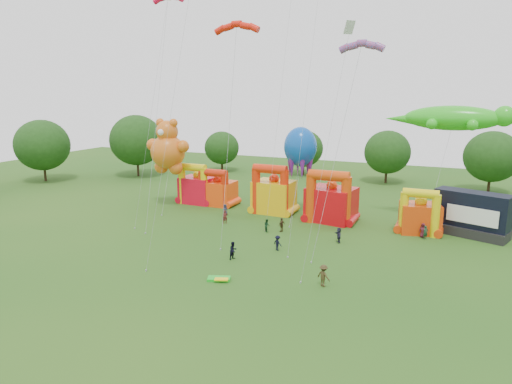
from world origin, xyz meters
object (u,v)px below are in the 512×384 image
at_px(bouncy_castle_0, 197,188).
at_px(gecko_kite, 445,150).
at_px(spectator_4, 282,225).
at_px(bouncy_castle_2, 273,194).
at_px(stage_trailer, 471,214).
at_px(octopus_kite, 299,165).
at_px(teddy_bear_kite, 167,161).
at_px(spectator_0, 225,210).

xyz_separation_m(bouncy_castle_0, gecko_kite, (33.81, 1.74, 7.09)).
bearing_deg(spectator_4, bouncy_castle_2, -130.49).
relative_size(stage_trailer, octopus_kite, 0.73).
relative_size(bouncy_castle_0, octopus_kite, 0.52).
bearing_deg(stage_trailer, teddy_bear_kite, -176.01).
bearing_deg(gecko_kite, teddy_bear_kite, -171.37).
bearing_deg(teddy_bear_kite, octopus_kite, 9.91).
bearing_deg(stage_trailer, spectator_4, -159.68).
relative_size(stage_trailer, teddy_bear_kite, 0.68).
distance_m(bouncy_castle_0, spectator_4, 18.92).
bearing_deg(spectator_4, stage_trailer, 131.56).
distance_m(stage_trailer, spectator_4, 21.93).
bearing_deg(gecko_kite, bouncy_castle_0, -177.05).
relative_size(bouncy_castle_0, spectator_0, 3.93).
height_order(teddy_bear_kite, spectator_4, teddy_bear_kite).
bearing_deg(bouncy_castle_0, bouncy_castle_2, -3.16).
xyz_separation_m(gecko_kite, spectator_4, (-17.01, -10.33, -8.58)).
relative_size(bouncy_castle_2, octopus_kite, 0.58).
bearing_deg(bouncy_castle_0, gecko_kite, 2.95).
relative_size(bouncy_castle_0, spectator_4, 3.57).
bearing_deg(spectator_4, spectator_0, -90.65).
bearing_deg(gecko_kite, spectator_4, -148.74).
xyz_separation_m(bouncy_castle_2, stage_trailer, (24.75, -0.30, -0.10)).
bearing_deg(octopus_kite, bouncy_castle_0, 178.14).
xyz_separation_m(teddy_bear_kite, octopus_kite, (18.61, 3.25, 0.17)).
relative_size(gecko_kite, octopus_kite, 1.25).
distance_m(gecko_kite, spectator_0, 28.71).
distance_m(bouncy_castle_0, gecko_kite, 34.59).
height_order(bouncy_castle_2, gecko_kite, gecko_kite).
bearing_deg(spectator_0, octopus_kite, 28.03).
distance_m(teddy_bear_kite, gecko_kite, 36.87).
xyz_separation_m(bouncy_castle_0, spectator_0, (7.22, -4.73, -1.56)).
bearing_deg(bouncy_castle_2, teddy_bear_kite, -168.47).
xyz_separation_m(bouncy_castle_0, stage_trailer, (37.30, -0.99, 0.17)).
bearing_deg(bouncy_castle_2, gecko_kite, 6.54).
bearing_deg(bouncy_castle_0, octopus_kite, -1.86).
xyz_separation_m(spectator_0, spectator_4, (9.58, -3.85, 0.08)).
distance_m(octopus_kite, spectator_0, 11.55).
relative_size(bouncy_castle_0, teddy_bear_kite, 0.48).
bearing_deg(bouncy_castle_0, spectator_4, -27.06).
xyz_separation_m(octopus_kite, spectator_4, (0.73, -8.06, -6.03)).
distance_m(stage_trailer, octopus_kite, 21.69).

